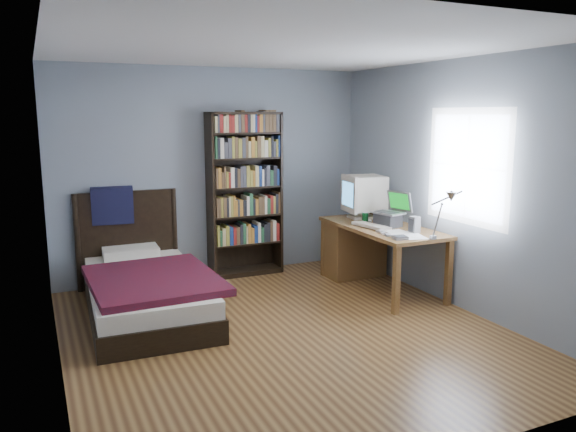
% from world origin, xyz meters
% --- Properties ---
extents(room, '(4.20, 4.24, 2.50)m').
position_xyz_m(room, '(0.03, -0.00, 1.25)').
color(room, '#533118').
rests_on(room, ground).
extents(desk, '(0.75, 1.59, 0.73)m').
position_xyz_m(desk, '(1.51, 1.16, 0.42)').
color(desk, brown).
rests_on(desk, floor).
extents(crt_monitor, '(0.51, 0.47, 0.52)m').
position_xyz_m(crt_monitor, '(1.56, 1.22, 1.02)').
color(crt_monitor, beige).
rests_on(crt_monitor, desk).
extents(laptop, '(0.38, 0.37, 0.39)m').
position_xyz_m(laptop, '(1.56, 0.67, 0.84)').
color(laptop, '#2D2D30').
rests_on(laptop, desk).
extents(desk_lamp, '(0.20, 0.45, 0.54)m').
position_xyz_m(desk_lamp, '(1.48, -0.37, 1.16)').
color(desk_lamp, '#99999E').
rests_on(desk_lamp, desk).
extents(keyboard, '(0.26, 0.48, 0.04)m').
position_xyz_m(keyboard, '(1.35, 0.71, 0.75)').
color(keyboard, '#C1B4A1').
rests_on(keyboard, desk).
extents(speaker, '(0.10, 0.10, 0.17)m').
position_xyz_m(speaker, '(1.60, 0.27, 0.82)').
color(speaker, gray).
rests_on(speaker, desk).
extents(soda_can, '(0.07, 0.07, 0.13)m').
position_xyz_m(soda_can, '(1.41, 0.92, 0.79)').
color(soda_can, '#083C13').
rests_on(soda_can, desk).
extents(mouse, '(0.06, 0.11, 0.04)m').
position_xyz_m(mouse, '(1.49, 0.97, 0.75)').
color(mouse, silver).
rests_on(mouse, desk).
extents(phone_silver, '(0.05, 0.11, 0.02)m').
position_xyz_m(phone_silver, '(1.28, 0.41, 0.74)').
color(phone_silver, silver).
rests_on(phone_silver, desk).
extents(phone_grey, '(0.08, 0.11, 0.02)m').
position_xyz_m(phone_grey, '(1.26, 0.26, 0.74)').
color(phone_grey, gray).
rests_on(phone_grey, desk).
extents(external_drive, '(0.16, 0.16, 0.03)m').
position_xyz_m(external_drive, '(1.29, 0.09, 0.74)').
color(external_drive, gray).
rests_on(external_drive, desk).
extents(bookshelf, '(0.89, 0.30, 1.98)m').
position_xyz_m(bookshelf, '(0.34, 1.94, 0.99)').
color(bookshelf, black).
rests_on(bookshelf, floor).
extents(bed, '(1.21, 2.21, 1.16)m').
position_xyz_m(bed, '(-1.05, 1.12, 0.25)').
color(bed, black).
rests_on(bed, floor).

